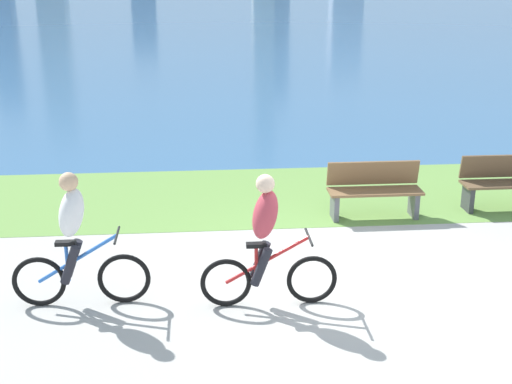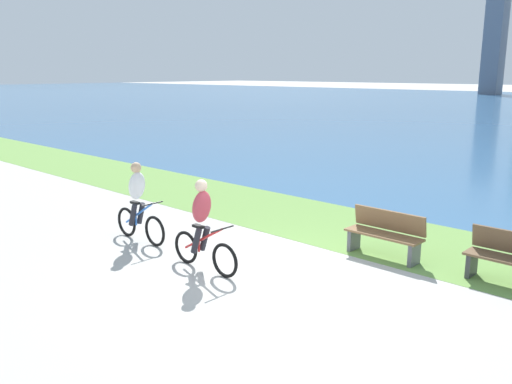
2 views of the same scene
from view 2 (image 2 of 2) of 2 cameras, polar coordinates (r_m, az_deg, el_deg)
name	(u,v)px [view 2 (image 2 of 2)]	position (r m, az deg, el deg)	size (l,w,h in m)	color
ground_plane	(277,276)	(9.41, 2.23, -9.02)	(300.00, 300.00, 0.00)	#B2AFA8
grass_strip_bayside	(377,234)	(12.02, 12.82, -4.41)	(120.00, 3.20, 0.01)	#6B9947
cyclist_lead	(203,225)	(9.49, -5.75, -3.57)	(1.66, 0.52, 1.66)	black
cyclist_trailing	(138,202)	(11.33, -12.54, -1.09)	(1.65, 0.52, 1.68)	black
bench_far_along_path	(385,234)	(10.51, 13.69, -4.41)	(1.50, 0.47, 0.90)	brown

